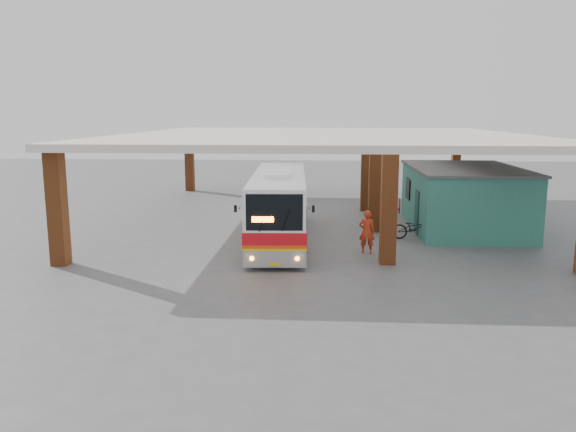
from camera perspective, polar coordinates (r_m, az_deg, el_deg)
The scene contains 8 objects.
ground at distance 24.91m, azimuth 2.38°, elevation -2.90°, with size 90.00×90.00×0.00m, color #515154.
brick_columns at distance 29.46m, azimuth 5.43°, elevation 3.44°, with size 20.10×21.60×4.35m.
canopy_roof at distance 30.76m, azimuth 3.68°, elevation 8.10°, with size 21.00×23.00×0.30m, color silver.
shop_building at distance 29.37m, azimuth 17.39°, elevation 1.78°, with size 5.20×8.20×3.11m.
coach_bus at distance 25.58m, azimuth -0.91°, elevation 1.15°, with size 2.88×11.24×3.24m.
motorcycle at distance 26.35m, azimuth 12.73°, elevation -1.21°, with size 0.71×2.04×1.07m, color black.
pedestrian at distance 23.42m, azimuth 8.01°, elevation -1.59°, with size 0.66×0.43×1.80m, color red.
red_chair at distance 33.26m, azimuth 11.10°, elevation 0.98°, with size 0.46×0.46×0.85m.
Camera 1 is at (0.54, -24.23, 5.73)m, focal length 35.00 mm.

